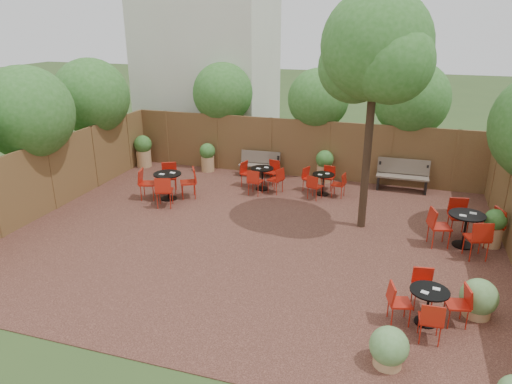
% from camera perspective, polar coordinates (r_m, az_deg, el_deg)
% --- Properties ---
extents(ground, '(80.00, 80.00, 0.00)m').
position_cam_1_polar(ground, '(12.01, -0.31, -5.32)').
color(ground, '#354F23').
rests_on(ground, ground).
extents(courtyard_paving, '(12.00, 10.00, 0.02)m').
position_cam_1_polar(courtyard_paving, '(12.01, -0.31, -5.27)').
color(courtyard_paving, '#371E16').
rests_on(courtyard_paving, ground).
extents(fence_back, '(12.00, 0.08, 2.00)m').
position_cam_1_polar(fence_back, '(16.21, 5.15, 5.25)').
color(fence_back, brown).
rests_on(fence_back, ground).
extents(fence_left, '(0.08, 10.00, 2.00)m').
position_cam_1_polar(fence_left, '(14.52, -23.48, 1.80)').
color(fence_left, brown).
rests_on(fence_left, ground).
extents(neighbour_building, '(5.00, 4.00, 8.00)m').
position_cam_1_polar(neighbour_building, '(19.94, -5.82, 16.81)').
color(neighbour_building, beige).
rests_on(neighbour_building, ground).
extents(overhang_foliage, '(15.81, 10.54, 2.72)m').
position_cam_1_polar(overhang_foliage, '(13.99, -1.49, 10.17)').
color(overhang_foliage, '#2E6621').
rests_on(overhang_foliage, ground).
extents(courtyard_tree, '(2.74, 2.64, 5.87)m').
position_cam_1_polar(courtyard_tree, '(11.74, 14.21, 15.89)').
color(courtyard_tree, black).
rests_on(courtyard_tree, courtyard_paving).
extents(park_bench_left, '(1.40, 0.53, 0.85)m').
position_cam_1_polar(park_bench_left, '(16.32, 0.46, 3.45)').
color(park_bench_left, brown).
rests_on(park_bench_left, courtyard_paving).
extents(park_bench_right, '(1.60, 0.52, 0.99)m').
position_cam_1_polar(park_bench_right, '(15.64, 17.30, 2.02)').
color(park_bench_right, brown).
rests_on(park_bench_right, courtyard_paving).
extents(bistro_tables, '(9.95, 7.40, 0.95)m').
position_cam_1_polar(bistro_tables, '(12.80, 6.49, -1.53)').
color(bistro_tables, black).
rests_on(bistro_tables, courtyard_paving).
extents(planters, '(11.88, 4.09, 1.17)m').
position_cam_1_polar(planters, '(15.67, -0.64, 3.27)').
color(planters, tan).
rests_on(planters, courtyard_paving).
extents(low_shrubs, '(2.30, 2.90, 0.73)m').
position_cam_1_polar(low_shrubs, '(8.75, 22.93, -15.23)').
color(low_shrubs, tan).
rests_on(low_shrubs, courtyard_paving).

